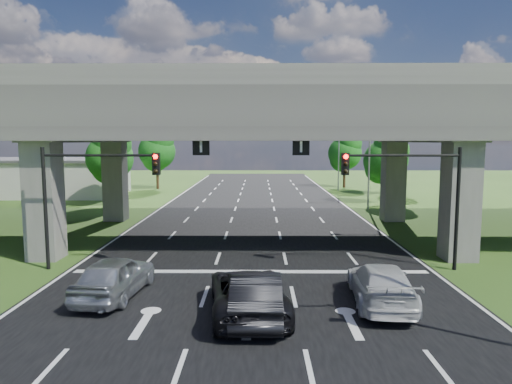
{
  "coord_description": "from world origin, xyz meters",
  "views": [
    {
      "loc": [
        0.4,
        -17.87,
        6.28
      ],
      "look_at": [
        0.24,
        6.66,
        3.54
      ],
      "focal_mm": 32.0,
      "sensor_mm": 36.0,
      "label": 1
    }
  ],
  "objects_px": {
    "signal_left": "(89,185)",
    "streetlight_far": "(365,146)",
    "signal_right": "(414,185)",
    "car_dark": "(256,294)",
    "streetlight_beyond": "(336,145)",
    "car_trailing": "(248,292)",
    "car_silver": "(115,276)",
    "car_white": "(381,284)"
  },
  "relations": [
    {
      "from": "streetlight_far",
      "to": "car_dark",
      "type": "relative_size",
      "value": 2.0
    },
    {
      "from": "car_white",
      "to": "streetlight_beyond",
      "type": "bearing_deg",
      "value": -91.83
    },
    {
      "from": "car_silver",
      "to": "car_dark",
      "type": "relative_size",
      "value": 0.98
    },
    {
      "from": "car_silver",
      "to": "car_trailing",
      "type": "relative_size",
      "value": 0.87
    },
    {
      "from": "streetlight_far",
      "to": "streetlight_beyond",
      "type": "bearing_deg",
      "value": 90.0
    },
    {
      "from": "car_silver",
      "to": "car_white",
      "type": "bearing_deg",
      "value": -177.76
    },
    {
      "from": "signal_right",
      "to": "car_dark",
      "type": "xyz_separation_m",
      "value": [
        -7.52,
        -6.11,
        -3.33
      ]
    },
    {
      "from": "signal_right",
      "to": "streetlight_far",
      "type": "relative_size",
      "value": 0.6
    },
    {
      "from": "signal_right",
      "to": "car_dark",
      "type": "height_order",
      "value": "signal_right"
    },
    {
      "from": "car_dark",
      "to": "car_white",
      "type": "relative_size",
      "value": 0.94
    },
    {
      "from": "car_silver",
      "to": "car_trailing",
      "type": "distance_m",
      "value": 5.68
    },
    {
      "from": "car_white",
      "to": "car_trailing",
      "type": "bearing_deg",
      "value": 16.36
    },
    {
      "from": "car_trailing",
      "to": "streetlight_far",
      "type": "bearing_deg",
      "value": -117.58
    },
    {
      "from": "streetlight_beyond",
      "to": "car_dark",
      "type": "bearing_deg",
      "value": -103.07
    },
    {
      "from": "signal_right",
      "to": "signal_left",
      "type": "height_order",
      "value": "same"
    },
    {
      "from": "signal_right",
      "to": "signal_left",
      "type": "distance_m",
      "value": 15.65
    },
    {
      "from": "streetlight_far",
      "to": "car_dark",
      "type": "height_order",
      "value": "streetlight_far"
    },
    {
      "from": "signal_left",
      "to": "car_trailing",
      "type": "distance_m",
      "value": 10.28
    },
    {
      "from": "signal_left",
      "to": "streetlight_far",
      "type": "relative_size",
      "value": 0.6
    },
    {
      "from": "car_silver",
      "to": "car_dark",
      "type": "distance_m",
      "value": 6.08
    },
    {
      "from": "signal_right",
      "to": "car_silver",
      "type": "xyz_separation_m",
      "value": [
        -13.22,
        -4.01,
        -3.32
      ]
    },
    {
      "from": "streetlight_far",
      "to": "car_dark",
      "type": "bearing_deg",
      "value": -110.51
    },
    {
      "from": "signal_left",
      "to": "car_trailing",
      "type": "bearing_deg",
      "value": -36.27
    },
    {
      "from": "signal_right",
      "to": "car_dark",
      "type": "relative_size",
      "value": 1.2
    },
    {
      "from": "streetlight_far",
      "to": "car_silver",
      "type": "bearing_deg",
      "value": -122.78
    },
    {
      "from": "signal_left",
      "to": "car_silver",
      "type": "relative_size",
      "value": 1.22
    },
    {
      "from": "streetlight_beyond",
      "to": "car_white",
      "type": "relative_size",
      "value": 1.88
    },
    {
      "from": "car_dark",
      "to": "car_trailing",
      "type": "height_order",
      "value": "car_dark"
    },
    {
      "from": "car_trailing",
      "to": "signal_left",
      "type": "bearing_deg",
      "value": -42.48
    },
    {
      "from": "streetlight_far",
      "to": "car_trailing",
      "type": "distance_m",
      "value": 28.16
    },
    {
      "from": "streetlight_far",
      "to": "streetlight_beyond",
      "type": "relative_size",
      "value": 1.0
    },
    {
      "from": "streetlight_beyond",
      "to": "car_trailing",
      "type": "height_order",
      "value": "streetlight_beyond"
    },
    {
      "from": "streetlight_beyond",
      "to": "car_dark",
      "type": "distance_m",
      "value": 43.57
    },
    {
      "from": "signal_right",
      "to": "car_trailing",
      "type": "distance_m",
      "value": 10.27
    },
    {
      "from": "signal_right",
      "to": "car_silver",
      "type": "relative_size",
      "value": 1.22
    },
    {
      "from": "streetlight_far",
      "to": "car_trailing",
      "type": "height_order",
      "value": "streetlight_far"
    },
    {
      "from": "car_silver",
      "to": "car_trailing",
      "type": "xyz_separation_m",
      "value": [
        5.4,
        -1.74,
        -0.05
      ]
    },
    {
      "from": "signal_left",
      "to": "car_silver",
      "type": "xyz_separation_m",
      "value": [
        2.42,
        -4.01,
        -3.32
      ]
    },
    {
      "from": "signal_left",
      "to": "streetlight_far",
      "type": "distance_m",
      "value": 26.95
    },
    {
      "from": "signal_right",
      "to": "car_trailing",
      "type": "height_order",
      "value": "signal_right"
    },
    {
      "from": "signal_left",
      "to": "car_dark",
      "type": "xyz_separation_m",
      "value": [
        8.13,
        -6.11,
        -3.33
      ]
    },
    {
      "from": "streetlight_beyond",
      "to": "car_white",
      "type": "bearing_deg",
      "value": -96.97
    }
  ]
}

